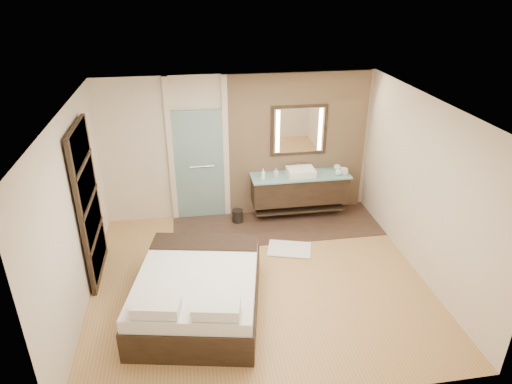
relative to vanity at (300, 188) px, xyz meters
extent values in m
plane|color=#9D7C42|center=(-1.10, -1.92, -0.58)|extent=(5.00, 5.00, 0.00)
cube|color=#31241B|center=(-0.50, -0.32, -0.57)|extent=(3.80, 1.30, 0.01)
cube|color=tan|center=(0.00, 0.29, 0.77)|extent=(2.60, 0.08, 2.70)
cube|color=black|center=(0.00, 0.00, -0.01)|extent=(1.80, 0.50, 0.50)
cube|color=black|center=(0.00, 0.00, -0.40)|extent=(1.71, 0.45, 0.04)
cube|color=#88D0CC|center=(0.00, -0.02, 0.27)|extent=(1.85, 0.55, 0.03)
cube|color=white|center=(0.00, -0.02, 0.35)|extent=(0.50, 0.38, 0.13)
cylinder|color=silver|center=(0.00, 0.17, 0.37)|extent=(0.03, 0.03, 0.18)
cylinder|color=silver|center=(0.00, 0.13, 0.45)|extent=(0.02, 0.10, 0.02)
cube|color=black|center=(0.00, 0.24, 1.07)|extent=(1.06, 0.03, 0.96)
cube|color=white|center=(0.00, 0.23, 1.07)|extent=(0.94, 0.01, 0.84)
cube|color=#FDE4BD|center=(-0.40, 0.22, 1.07)|extent=(0.07, 0.01, 0.80)
cube|color=#FDE4BD|center=(0.40, 0.22, 1.07)|extent=(0.07, 0.01, 0.80)
cube|color=silver|center=(-1.85, 0.28, 0.47)|extent=(0.90, 0.05, 2.10)
cylinder|color=silver|center=(-1.80, 0.23, 0.47)|extent=(0.45, 0.03, 0.03)
cube|color=beige|center=(-2.35, 0.29, 0.77)|extent=(0.10, 0.08, 2.70)
cube|color=beige|center=(-1.35, 0.29, 0.77)|extent=(0.10, 0.08, 2.70)
cube|color=black|center=(-3.53, -1.32, 0.62)|extent=(0.06, 1.20, 2.40)
cube|color=beige|center=(-3.51, -1.32, -0.21)|extent=(0.02, 1.06, 0.52)
cube|color=beige|center=(-3.51, -1.32, 0.38)|extent=(0.02, 1.06, 0.52)
cube|color=beige|center=(-3.51, -1.32, 0.96)|extent=(0.02, 1.06, 0.52)
cube|color=beige|center=(-3.51, -1.32, 1.55)|extent=(0.02, 1.06, 0.52)
cube|color=black|center=(-2.03, -2.46, -0.36)|extent=(1.98, 2.30, 0.45)
cube|color=silver|center=(-2.03, -2.46, -0.04)|extent=(1.92, 2.24, 0.18)
cube|color=black|center=(-1.88, -1.72, 0.05)|extent=(1.63, 0.75, 0.04)
cube|color=silver|center=(-2.54, -3.19, 0.13)|extent=(0.61, 0.41, 0.14)
cube|color=silver|center=(-1.84, -3.33, 0.13)|extent=(0.61, 0.41, 0.14)
cube|color=white|center=(-0.45, -1.17, -0.56)|extent=(0.83, 0.68, 0.02)
cylinder|color=black|center=(-1.20, -0.07, -0.45)|extent=(0.27, 0.27, 0.25)
cube|color=silver|center=(0.82, -0.07, 0.33)|extent=(0.13, 0.13, 0.10)
imported|color=white|center=(-0.72, -0.09, 0.39)|extent=(0.10, 0.10, 0.20)
imported|color=#B2B2B2|center=(-0.47, -0.01, 0.37)|extent=(0.09, 0.09, 0.16)
imported|color=#BDEEE6|center=(0.70, -0.12, 0.36)|extent=(0.13, 0.13, 0.15)
imported|color=white|center=(0.74, 0.10, 0.33)|extent=(0.16, 0.16, 0.10)
camera|label=1|loc=(-2.04, -7.56, 3.69)|focal=32.00mm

